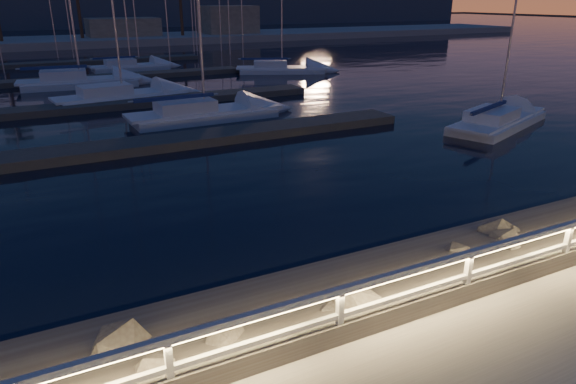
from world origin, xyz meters
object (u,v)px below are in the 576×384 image
sailboat_j (77,81)px  sailboat_g (119,96)px  sailboat_k (129,66)px  guard_rail (427,276)px  sailboat_c (201,112)px  sailboat_d (497,120)px  sailboat_l (279,68)px

sailboat_j → sailboat_g: bearing=-71.9°
sailboat_g → sailboat_k: sailboat_g is taller
guard_rail → sailboat_k: 43.27m
sailboat_c → sailboat_g: (-3.05, 7.26, 0.00)m
guard_rail → sailboat_g: bearing=91.9°
sailboat_g → guard_rail: bearing=-95.6°
sailboat_d → sailboat_l: bearing=71.4°
guard_rail → sailboat_g: (-0.93, 27.65, -0.93)m
sailboat_c → sailboat_k: 22.80m
sailboat_d → sailboat_k: size_ratio=1.09×
sailboat_d → sailboat_k: (-12.60, 31.25, -0.00)m
sailboat_d → sailboat_g: 22.55m
sailboat_j → sailboat_k: sailboat_j is taller
sailboat_d → sailboat_j: size_ratio=0.90×
sailboat_d → sailboat_g: bearing=114.8°
guard_rail → sailboat_j: 35.33m
sailboat_d → sailboat_l: 23.51m
sailboat_j → sailboat_l: bearing=6.0°
sailboat_j → sailboat_l: size_ratio=1.10×
sailboat_j → sailboat_k: size_ratio=1.20×
guard_rail → sailboat_j: bearing=94.3°
sailboat_g → sailboat_k: (3.56, 15.53, -0.04)m
guard_rail → sailboat_d: 19.36m
sailboat_j → sailboat_k: 9.55m
sailboat_j → sailboat_k: (5.27, 7.96, -0.07)m
sailboat_l → sailboat_d: bearing=-63.3°
sailboat_d → sailboat_k: sailboat_d is taller
sailboat_j → sailboat_l: (16.89, 0.20, -0.07)m
sailboat_d → sailboat_g: sailboat_g is taller
sailboat_c → sailboat_d: 15.60m
guard_rail → sailboat_d: (15.23, 11.92, -0.97)m
sailboat_d → guard_rail: bearing=-162.9°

